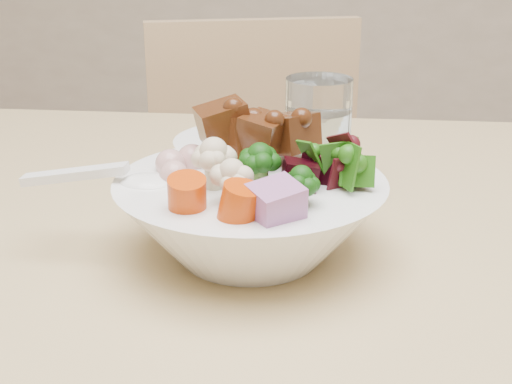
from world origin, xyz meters
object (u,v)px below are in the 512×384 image
water_glass (318,139)px  side_bowl (245,163)px  chair_far (264,234)px  food_bowl (253,212)px

water_glass → side_bowl: water_glass is taller
chair_far → water_glass: size_ratio=7.23×
chair_far → side_bowl: 0.60m
water_glass → side_bowl: 0.09m
chair_far → side_bowl: size_ratio=5.62×
food_bowl → side_bowl: food_bowl is taller
food_bowl → water_glass: 0.19m
chair_far → food_bowl: 0.76m
chair_far → side_bowl: (0.05, -0.50, 0.32)m
side_bowl → water_glass: bearing=3.7°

